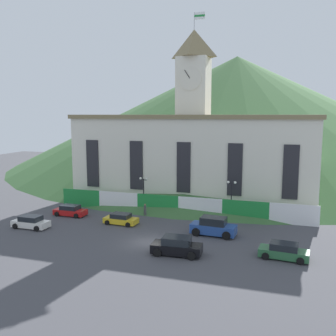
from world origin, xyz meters
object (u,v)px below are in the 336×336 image
(car_yellow_coupe, at_px, (121,219))
(car_blue_van, at_px, (213,227))
(street_lamp_far_right, at_px, (231,191))
(car_green_wagon, at_px, (284,251))
(car_red_sedan, at_px, (70,211))
(car_white_taxi, at_px, (31,222))
(street_lamp_right, at_px, (144,186))
(pedestrian, at_px, (145,209))
(car_black_suv, at_px, (177,246))

(car_yellow_coupe, relative_size, car_blue_van, 0.82)
(street_lamp_far_right, bearing_deg, car_green_wagon, -61.73)
(car_red_sedan, bearing_deg, car_white_taxi, -102.06)
(street_lamp_far_right, height_order, car_yellow_coupe, street_lamp_far_right)
(street_lamp_right, distance_m, car_white_taxi, 15.71)
(pedestrian, bearing_deg, car_red_sedan, 115.81)
(street_lamp_right, relative_size, car_green_wagon, 1.02)
(car_white_taxi, xyz_separation_m, car_green_wagon, (29.26, -0.95, 0.02))
(street_lamp_right, distance_m, car_black_suv, 17.57)
(pedestrian, bearing_deg, car_blue_van, -109.01)
(car_yellow_coupe, height_order, car_red_sedan, car_red_sedan)
(car_red_sedan, xyz_separation_m, car_blue_van, (20.06, -2.36, 0.29))
(car_red_sedan, xyz_separation_m, car_black_suv, (17.76, -9.32, 0.16))
(street_lamp_far_right, bearing_deg, car_black_suv, -102.20)
(car_red_sedan, bearing_deg, car_green_wagon, -13.55)
(car_red_sedan, relative_size, car_green_wagon, 0.93)
(street_lamp_far_right, height_order, car_green_wagon, street_lamp_far_right)
(car_blue_van, bearing_deg, car_red_sedan, 177.25)
(car_yellow_coupe, distance_m, car_green_wagon, 20.38)
(car_red_sedan, xyz_separation_m, pedestrian, (9.69, 3.03, 0.23))
(street_lamp_far_right, xyz_separation_m, car_blue_van, (-0.88, -7.76, -2.65))
(street_lamp_right, height_order, street_lamp_far_right, street_lamp_far_right)
(car_yellow_coupe, bearing_deg, car_white_taxi, 29.13)
(car_green_wagon, bearing_deg, car_white_taxi, -176.46)
(car_blue_van, xyz_separation_m, car_green_wagon, (7.71, -4.92, -0.25))
(street_lamp_far_right, xyz_separation_m, car_yellow_coupe, (-12.73, -6.94, -2.99))
(street_lamp_right, distance_m, pedestrian, 3.71)
(car_yellow_coupe, relative_size, car_green_wagon, 0.90)
(street_lamp_far_right, height_order, car_blue_van, street_lamp_far_right)
(car_red_sedan, relative_size, car_black_suv, 0.89)
(car_yellow_coupe, distance_m, car_black_suv, 12.32)
(car_green_wagon, bearing_deg, pedestrian, 155.71)
(car_blue_van, distance_m, car_green_wagon, 9.15)
(street_lamp_right, relative_size, street_lamp_far_right, 0.97)
(car_black_suv, height_order, pedestrian, car_black_suv)
(pedestrian, bearing_deg, street_lamp_right, 33.51)
(street_lamp_far_right, relative_size, car_green_wagon, 1.05)
(pedestrian, bearing_deg, car_yellow_coupe, 170.58)
(car_green_wagon, bearing_deg, car_yellow_coupe, 169.03)
(car_red_sedan, distance_m, pedestrian, 10.15)
(car_white_taxi, distance_m, car_green_wagon, 29.27)
(car_white_taxi, xyz_separation_m, car_red_sedan, (1.49, 6.33, -0.02))
(car_red_sedan, distance_m, car_green_wagon, 28.71)
(car_white_taxi, relative_size, pedestrian, 2.74)
(street_lamp_right, height_order, car_green_wagon, street_lamp_right)
(car_red_sedan, height_order, car_black_suv, car_black_suv)
(street_lamp_far_right, relative_size, car_black_suv, 0.99)
(car_yellow_coupe, bearing_deg, street_lamp_right, -90.14)
(car_yellow_coupe, relative_size, car_white_taxi, 0.95)
(car_black_suv, xyz_separation_m, pedestrian, (-8.08, 12.35, 0.07))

